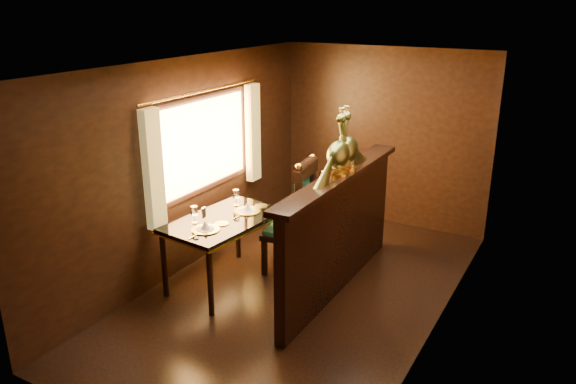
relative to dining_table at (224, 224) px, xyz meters
name	(u,v)px	position (x,y,z in m)	size (l,w,h in m)	color
ground	(300,292)	(0.84, 0.22, -0.73)	(5.00, 5.00, 0.00)	black
room_shell	(294,154)	(0.75, 0.24, 0.85)	(3.04, 5.04, 2.52)	black
partition	(339,230)	(1.16, 0.52, -0.01)	(0.26, 2.70, 1.36)	black
dining_table	(224,224)	(0.00, 0.00, 0.00)	(0.97, 1.44, 1.00)	black
chair_left	(298,215)	(0.60, 0.63, 0.02)	(0.56, 0.59, 1.43)	black
chair_right	(330,217)	(0.87, 0.89, -0.05)	(0.62, 0.63, 1.31)	black
peacock_left	(339,142)	(1.16, 0.43, 0.99)	(0.22, 0.60, 0.71)	#184931
peacock_right	(348,138)	(1.16, 0.66, 0.99)	(0.22, 0.59, 0.71)	#184931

